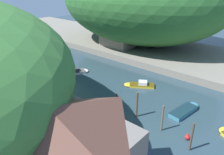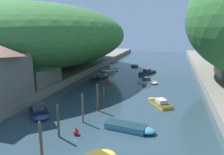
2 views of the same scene
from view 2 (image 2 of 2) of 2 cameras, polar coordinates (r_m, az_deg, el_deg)
water_surface at (r=41.79m, az=5.75°, el=-2.23°), size 130.00×130.00×0.00m
left_bank at (r=50.92m, az=-20.93°, el=0.49°), size 22.00×120.00×1.35m
hillside_left at (r=56.66m, az=-17.99°, el=10.36°), size 39.34×55.07×15.22m
boathouse_shed at (r=39.75m, az=-19.19°, el=1.67°), size 5.77×8.39×4.35m
boat_navy_launch at (r=44.49m, az=9.46°, el=-0.97°), size 4.41×3.33×1.09m
boat_white_cruiser at (r=53.39m, az=9.54°, el=1.41°), size 4.22×6.14×1.25m
boat_mid_channel at (r=63.15m, az=5.91°, el=3.09°), size 2.23×3.36×0.39m
boat_moored_right at (r=56.20m, az=-0.85°, el=2.20°), size 4.40×5.09×1.44m
boat_cabin_cruiser at (r=28.99m, az=-18.46°, el=-8.74°), size 4.18×4.26×1.60m
boat_red_skiff at (r=32.58m, az=12.15°, el=-6.33°), size 4.19×5.16×0.95m
boat_far_right_bank at (r=24.23m, az=5.09°, el=-12.94°), size 5.73×2.40×0.62m
boat_far_upstream at (r=46.59m, az=-3.40°, el=-0.23°), size 2.64×5.58×0.98m
mooring_post_nearest at (r=19.23m, az=-18.05°, el=-15.77°), size 0.25×0.25×3.62m
mooring_post_second at (r=22.86m, az=-13.88°, el=-10.92°), size 0.23×0.23×3.50m
mooring_post_middle at (r=25.68m, az=-7.65°, el=-7.95°), size 0.22×0.22×3.49m
mooring_post_fourth at (r=28.95m, az=-3.80°, el=-5.26°), size 0.27×0.27×3.67m
mooring_post_farthest at (r=32.11m, az=-2.19°, el=-4.59°), size 0.22×0.22×2.40m
channel_buoy_near at (r=23.53m, az=-9.40°, el=-13.78°), size 0.59×0.59×0.89m
channel_buoy_far at (r=43.05m, az=-1.04°, el=-1.19°), size 0.65×0.65×0.97m
person_on_quay at (r=32.66m, az=-24.39°, el=-3.40°), size 0.26×0.40×1.69m
person_by_boathouse at (r=33.52m, az=-21.25°, el=-2.73°), size 0.27×0.41×1.69m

